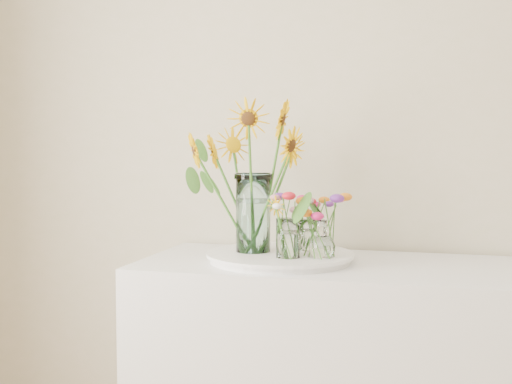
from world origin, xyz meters
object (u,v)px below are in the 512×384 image
Objects in this scene: small_vase_b at (322,239)px; small_vase_c at (308,236)px; mason_jar at (253,213)px; tray at (280,258)px; small_vase_a at (288,239)px.

small_vase_c is (-0.07, 0.13, -0.01)m from small_vase_b.
mason_jar is at bearing -156.25° from small_vase_c.
small_vase_c is at bearing 23.75° from mason_jar.
small_vase_b is 0.15m from small_vase_c.
small_vase_b is at bearing -60.64° from small_vase_c.
tray is 0.13m from small_vase_c.
mason_jar is 0.27m from small_vase_b.
small_vase_b is 1.12× the size of small_vase_c.
small_vase_a is at bearing -101.91° from small_vase_c.
small_vase_b is at bearing -11.12° from mason_jar.
tray is at bearing 0.70° from mason_jar.
small_vase_a reaches higher than small_vase_b.
tray is 1.73× the size of mason_jar.
small_vase_b is (0.25, -0.05, -0.08)m from mason_jar.
small_vase_c is (0.04, 0.17, -0.01)m from small_vase_a.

